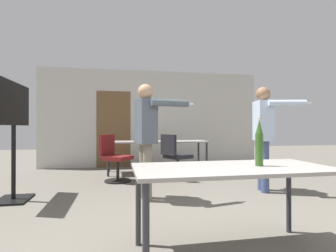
{
  "coord_description": "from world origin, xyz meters",
  "views": [
    {
      "loc": [
        -0.99,
        -1.5,
        1.09
      ],
      "look_at": [
        -0.19,
        2.65,
        1.1
      ],
      "focal_mm": 28.0,
      "sensor_mm": 36.0,
      "label": 1
    }
  ],
  "objects": [
    {
      "name": "drink_cup",
      "position": [
        -0.4,
        4.67,
        0.8
      ],
      "size": [
        0.08,
        0.08,
        0.1
      ],
      "color": "silver",
      "rests_on": "conference_table_far"
    },
    {
      "name": "person_left_plaid",
      "position": [
        1.44,
        2.53,
        1.07
      ],
      "size": [
        0.76,
        0.75,
        1.76
      ],
      "rotation": [
        0.0,
        0.0,
        -1.8
      ],
      "color": "#3D4C75",
      "rests_on": "ground_plane"
    },
    {
      "name": "beer_bottle",
      "position": [
        0.21,
        0.57,
        0.94
      ],
      "size": [
        0.07,
        0.07,
        0.41
      ],
      "color": "#2D511E",
      "rests_on": "conference_table_near"
    },
    {
      "name": "office_chair_side_rolled",
      "position": [
        -1.05,
        3.83,
        0.44
      ],
      "size": [
        0.68,
        0.67,
        0.93
      ],
      "rotation": [
        0.0,
        0.0,
        4.1
      ],
      "color": "black",
      "rests_on": "ground_plane"
    },
    {
      "name": "back_wall",
      "position": [
        -0.03,
        5.79,
        1.32
      ],
      "size": [
        6.1,
        0.12,
        2.65
      ],
      "color": "beige",
      "rests_on": "ground_plane"
    },
    {
      "name": "person_near_casual",
      "position": [
        -0.57,
        2.42,
        1.04
      ],
      "size": [
        0.87,
        0.63,
        1.73
      ],
      "rotation": [
        0.0,
        0.0,
        -1.37
      ],
      "color": "slate",
      "rests_on": "ground_plane"
    },
    {
      "name": "office_chair_far_left",
      "position": [
        0.18,
        3.81,
        0.44
      ],
      "size": [
        0.67,
        0.64,
        0.93
      ],
      "rotation": [
        0.0,
        0.0,
        5.21
      ],
      "color": "black",
      "rests_on": "ground_plane"
    },
    {
      "name": "tv_screen",
      "position": [
        -2.5,
        2.71,
        1.13
      ],
      "size": [
        0.44,
        1.21,
        1.75
      ],
      "rotation": [
        0.0,
        0.0,
        1.57
      ],
      "color": "black",
      "rests_on": "ground_plane"
    },
    {
      "name": "conference_table_far",
      "position": [
        -0.07,
        4.69,
        0.69
      ],
      "size": [
        2.39,
        0.76,
        0.75
      ],
      "color": "gray",
      "rests_on": "ground_plane"
    },
    {
      "name": "conference_table_near",
      "position": [
        -0.03,
        0.59,
        0.67
      ],
      "size": [
        1.67,
        0.78,
        0.75
      ],
      "color": "gray",
      "rests_on": "ground_plane"
    }
  ]
}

